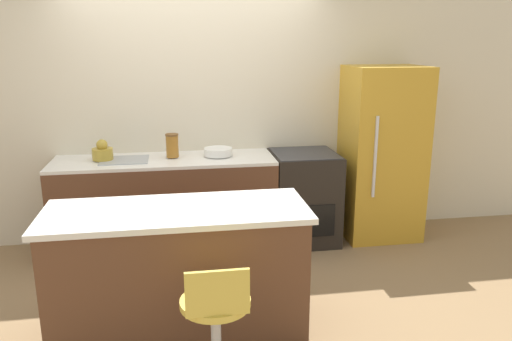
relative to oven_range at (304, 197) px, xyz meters
name	(u,v)px	position (x,y,z in m)	size (l,w,h in m)	color
ground_plane	(202,260)	(-1.06, -0.34, -0.46)	(14.00, 14.00, 0.00)	#8E704C
wall_back	(194,112)	(-1.06, 0.35, 0.84)	(8.00, 0.06, 2.60)	beige
back_counter	(166,204)	(-1.38, 0.00, 0.00)	(2.09, 0.64, 0.92)	brown
kitchen_island	(179,271)	(-1.27, -1.46, 0.00)	(1.78, 0.69, 0.91)	brown
oven_range	(304,197)	(0.00, 0.00, 0.00)	(0.64, 0.66, 0.92)	black
refrigerator	(382,154)	(0.82, 0.01, 0.42)	(0.76, 0.64, 1.76)	gold
stool_chair	(216,326)	(-1.07, -2.12, -0.05)	(0.41, 0.41, 0.83)	#B7B7BC
kettle	(102,152)	(-1.94, 0.03, 0.53)	(0.19, 0.19, 0.19)	#B29333
mixing_bowl	(218,152)	(-0.86, 0.03, 0.50)	(0.27, 0.27, 0.07)	white
canister_jar	(172,145)	(-1.29, 0.03, 0.57)	(0.12, 0.12, 0.22)	#9E6623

